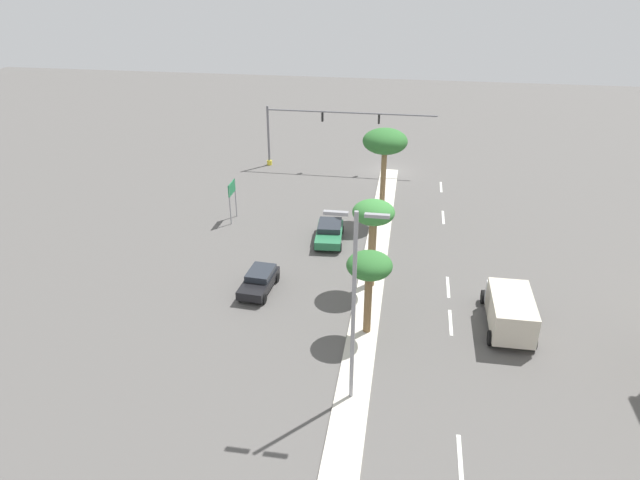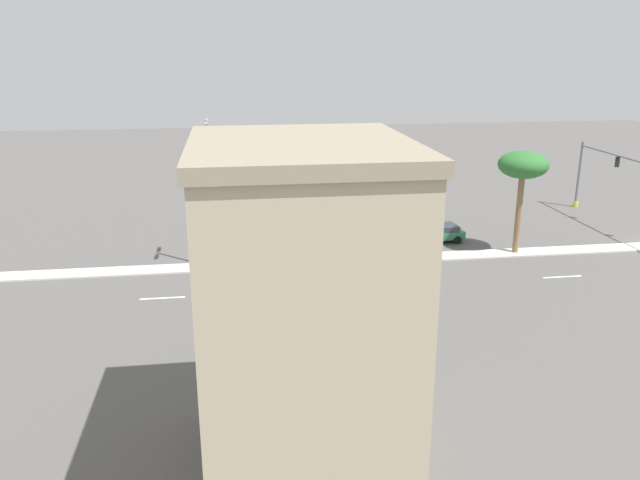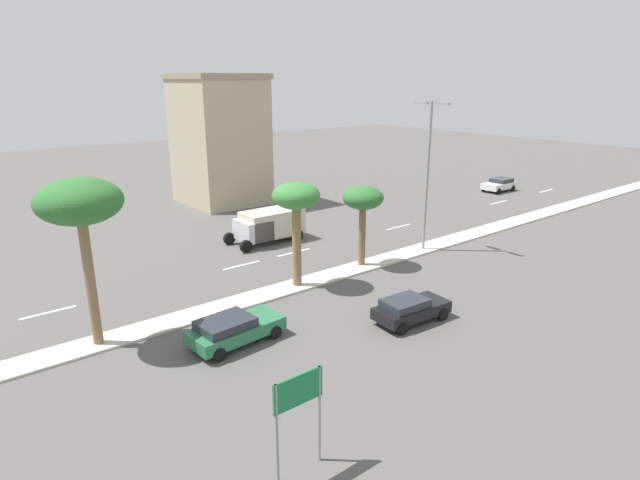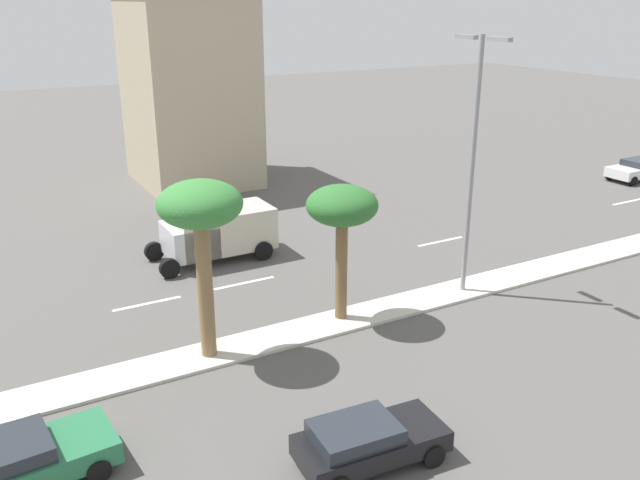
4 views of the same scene
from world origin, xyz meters
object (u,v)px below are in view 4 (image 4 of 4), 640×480
at_px(commercial_building, 189,88).
at_px(sedan_black_left, 368,441).
at_px(palm_tree_near, 200,213).
at_px(sedan_green_leading, 18,461).
at_px(box_truck, 215,232).
at_px(sedan_white_near, 637,169).
at_px(street_lamp_trailing, 474,149).
at_px(palm_tree_mid, 342,210).

relative_size(commercial_building, sedan_black_left, 2.98).
height_order(palm_tree_near, sedan_green_leading, palm_tree_near).
bearing_deg(sedan_black_left, box_truck, 173.45).
xyz_separation_m(palm_tree_near, sedan_white_near, (-8.51, 33.82, -4.48)).
distance_m(commercial_building, street_lamp_trailing, 23.28).
bearing_deg(commercial_building, street_lamp_trailing, 9.36).
distance_m(sedan_black_left, sedan_white_near, 35.85).
height_order(palm_tree_near, palm_tree_mid, palm_tree_near).
xyz_separation_m(commercial_building, palm_tree_near, (22.91, -7.46, -0.97)).
bearing_deg(sedan_green_leading, commercial_building, 152.48).
height_order(palm_tree_near, sedan_white_near, palm_tree_near).
bearing_deg(sedan_green_leading, palm_tree_near, 120.53).
bearing_deg(street_lamp_trailing, sedan_black_left, -52.51).
height_order(commercial_building, box_truck, commercial_building).
bearing_deg(sedan_green_leading, street_lamp_trailing, 101.95).
distance_m(street_lamp_trailing, sedan_green_leading, 18.89).
height_order(commercial_building, sedan_black_left, commercial_building).
distance_m(palm_tree_near, palm_tree_mid, 5.50).
bearing_deg(sedan_white_near, sedan_green_leading, -72.99).
height_order(palm_tree_mid, sedan_white_near, palm_tree_mid).
height_order(sedan_green_leading, box_truck, box_truck).
distance_m(sedan_green_leading, sedan_black_left, 8.90).
bearing_deg(box_truck, sedan_black_left, -6.55).
bearing_deg(commercial_building, palm_tree_mid, -5.12).
distance_m(commercial_building, sedan_black_left, 31.34).
xyz_separation_m(commercial_building, sedan_white_near, (14.40, 26.35, -5.45)).
bearing_deg(sedan_black_left, commercial_building, 169.21).
xyz_separation_m(commercial_building, sedan_green_leading, (26.72, -13.92, -5.46)).
distance_m(sedan_black_left, box_truck, 16.16).
distance_m(palm_tree_mid, box_truck, 9.17).
distance_m(palm_tree_mid, sedan_green_leading, 13.09).
distance_m(sedan_green_leading, box_truck, 15.97).
bearing_deg(street_lamp_trailing, palm_tree_near, -90.31).
xyz_separation_m(sedan_green_leading, box_truck, (-12.45, 9.99, 0.59)).
height_order(commercial_building, palm_tree_near, commercial_building).
bearing_deg(commercial_building, sedan_green_leading, -27.52).
relative_size(street_lamp_trailing, box_truck, 1.78).
height_order(commercial_building, street_lamp_trailing, commercial_building).
relative_size(commercial_building, palm_tree_near, 2.00).
xyz_separation_m(commercial_building, palm_tree_mid, (22.68, -2.03, -1.76)).
height_order(commercial_building, sedan_green_leading, commercial_building).
bearing_deg(commercial_building, sedan_black_left, -10.79).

